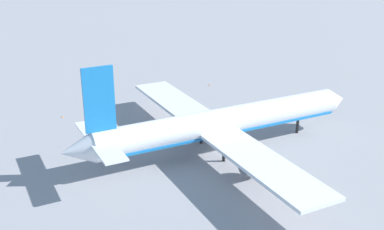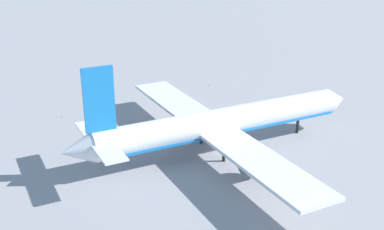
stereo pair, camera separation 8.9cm
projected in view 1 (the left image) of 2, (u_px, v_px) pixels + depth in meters
ground_plane at (223, 149)px, 105.92m from camera, size 600.00×600.00×0.00m
airliner at (219, 124)px, 103.01m from camera, size 70.04×70.72×22.43m
traffic_cone_0 at (210, 85)px, 149.93m from camera, size 0.36×0.36×0.55m
traffic_cone_2 at (62, 116)px, 124.05m from camera, size 0.36×0.36×0.55m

